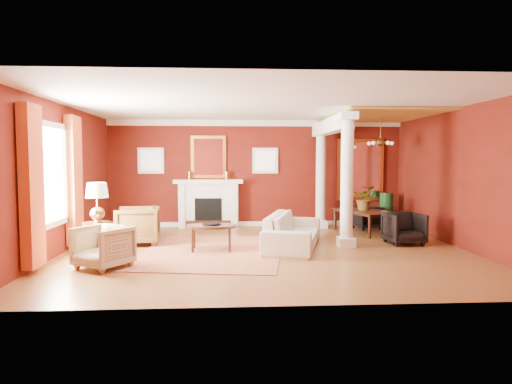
{
  "coord_description": "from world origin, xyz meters",
  "views": [
    {
      "loc": [
        -0.76,
        -9.02,
        1.81
      ],
      "look_at": [
        -0.19,
        0.44,
        1.15
      ],
      "focal_mm": 32.0,
      "sensor_mm": 36.0,
      "label": 1
    }
  ],
  "objects": [
    {
      "name": "side_table",
      "position": [
        -3.2,
        -0.43,
        0.93
      ],
      "size": [
        0.56,
        0.56,
        1.4
      ],
      "rotation": [
        0.0,
        0.0,
        -0.24
      ],
      "color": "black",
      "rests_on": "ground"
    },
    {
      "name": "crown_trim",
      "position": [
        0.0,
        3.46,
        2.82
      ],
      "size": [
        8.0,
        0.08,
        0.16
      ],
      "primitive_type": "cube",
      "color": "white",
      "rests_on": "room_shell"
    },
    {
      "name": "room_shell",
      "position": [
        0.0,
        0.0,
        2.02
      ],
      "size": [
        8.04,
        7.04,
        2.92
      ],
      "color": "#61150D",
      "rests_on": "ground"
    },
    {
      "name": "green_urn",
      "position": [
        3.5,
        3.0,
        0.37
      ],
      "size": [
        0.39,
        0.39,
        0.94
      ],
      "color": "#143F1A",
      "rests_on": "ground"
    },
    {
      "name": "fireplace",
      "position": [
        -1.3,
        3.32,
        0.65
      ],
      "size": [
        1.85,
        0.42,
        1.29
      ],
      "color": "white",
      "rests_on": "ground"
    },
    {
      "name": "ground",
      "position": [
        0.0,
        0.0,
        0.0
      ],
      "size": [
        8.0,
        8.0,
        0.0
      ],
      "primitive_type": "plane",
      "color": "brown",
      "rests_on": "ground"
    },
    {
      "name": "armchair_stripe",
      "position": [
        -2.86,
        -1.34,
        0.4
      ],
      "size": [
        1.04,
        1.02,
        0.79
      ],
      "primitive_type": "imported",
      "rotation": [
        0.0,
        0.0,
        -0.58
      ],
      "color": "tan",
      "rests_on": "ground"
    },
    {
      "name": "header_beam",
      "position": [
        1.7,
        1.9,
        2.62
      ],
      "size": [
        0.3,
        3.2,
        0.32
      ],
      "primitive_type": "cube",
      "color": "white",
      "rests_on": "column_front"
    },
    {
      "name": "dining_table",
      "position": [
        2.63,
        2.05,
        0.45
      ],
      "size": [
        1.07,
        1.72,
        0.91
      ],
      "primitive_type": "imported",
      "rotation": [
        0.0,
        0.0,
        1.91
      ],
      "color": "black",
      "rests_on": "ground"
    },
    {
      "name": "coffee_book",
      "position": [
        -1.08,
        0.12,
        0.62
      ],
      "size": [
        0.13,
        0.09,
        0.2
      ],
      "primitive_type": "imported",
      "rotation": [
        0.0,
        0.0,
        0.58
      ],
      "color": "black",
      "rests_on": "coffee_table"
    },
    {
      "name": "dining_chair_near",
      "position": [
        3.02,
        0.5,
        0.38
      ],
      "size": [
        0.8,
        0.75,
        0.75
      ],
      "primitive_type": "imported",
      "rotation": [
        0.0,
        0.0,
        0.1
      ],
      "color": "black",
      "rests_on": "ground"
    },
    {
      "name": "dining_mirror",
      "position": [
        2.9,
        3.45,
        1.55
      ],
      "size": [
        1.3,
        0.07,
        1.7
      ],
      "color": "gold",
      "rests_on": "room_shell"
    },
    {
      "name": "chandelier",
      "position": [
        2.9,
        1.8,
        2.25
      ],
      "size": [
        0.6,
        0.62,
        0.75
      ],
      "color": "#A47833",
      "rests_on": "room_shell"
    },
    {
      "name": "coffee_table",
      "position": [
        -1.1,
        0.05,
        0.48
      ],
      "size": [
        1.03,
        1.03,
        0.52
      ],
      "rotation": [
        0.0,
        0.0,
        -0.3
      ],
      "color": "black",
      "rests_on": "ground"
    },
    {
      "name": "sofa",
      "position": [
        0.58,
        0.31,
        0.47
      ],
      "size": [
        1.32,
        2.5,
        0.94
      ],
      "primitive_type": "imported",
      "rotation": [
        0.0,
        0.0,
        1.3
      ],
      "color": "beige",
      "rests_on": "ground"
    },
    {
      "name": "column_front",
      "position": [
        1.7,
        0.3,
        1.43
      ],
      "size": [
        0.36,
        0.36,
        2.8
      ],
      "color": "white",
      "rests_on": "ground"
    },
    {
      "name": "dining_chair_far",
      "position": [
        2.87,
        2.69,
        0.34
      ],
      "size": [
        0.79,
        0.75,
        0.68
      ],
      "primitive_type": "imported",
      "rotation": [
        0.0,
        0.0,
        3.38
      ],
      "color": "black",
      "rests_on": "ground"
    },
    {
      "name": "armchair_leopard",
      "position": [
        -2.71,
        0.83,
        0.45
      ],
      "size": [
        0.89,
        0.94,
        0.9
      ],
      "primitive_type": "imported",
      "rotation": [
        0.0,
        0.0,
        -1.49
      ],
      "color": "black",
      "rests_on": "ground"
    },
    {
      "name": "flank_window_right",
      "position": [
        0.25,
        3.46,
        1.8
      ],
      "size": [
        0.7,
        0.07,
        0.7
      ],
      "color": "white",
      "rests_on": "room_shell"
    },
    {
      "name": "flank_window_left",
      "position": [
        -2.85,
        3.46,
        1.8
      ],
      "size": [
        0.7,
        0.07,
        0.7
      ],
      "color": "white",
      "rests_on": "room_shell"
    },
    {
      "name": "potted_plant",
      "position": [
        2.6,
        1.98,
        1.14
      ],
      "size": [
        0.74,
        0.77,
        0.48
      ],
      "primitive_type": "imported",
      "rotation": [
        0.0,
        0.0,
        -0.37
      ],
      "color": "#26591E",
      "rests_on": "dining_table"
    },
    {
      "name": "overmantel_mirror",
      "position": [
        -1.3,
        3.45,
        1.9
      ],
      "size": [
        0.95,
        0.07,
        1.15
      ],
      "color": "gold",
      "rests_on": "fireplace"
    },
    {
      "name": "amber_ceiling",
      "position": [
        2.85,
        1.75,
        2.87
      ],
      "size": [
        2.3,
        3.4,
        0.04
      ],
      "primitive_type": "cube",
      "color": "gold",
      "rests_on": "room_shell"
    },
    {
      "name": "rug",
      "position": [
        -1.08,
        -0.02,
        0.01
      ],
      "size": [
        3.27,
        4.03,
        0.01
      ],
      "primitive_type": "cube",
      "rotation": [
        0.0,
        0.0,
        -0.16
      ],
      "color": "maroon",
      "rests_on": "ground"
    },
    {
      "name": "column_back",
      "position": [
        1.7,
        3.0,
        1.43
      ],
      "size": [
        0.36,
        0.36,
        2.8
      ],
      "color": "white",
      "rests_on": "ground"
    },
    {
      "name": "left_window",
      "position": [
        -3.89,
        -0.6,
        1.42
      ],
      "size": [
        0.21,
        2.55,
        2.6
      ],
      "color": "white",
      "rests_on": "room_shell"
    },
    {
      "name": "base_trim",
      "position": [
        0.0,
        3.46,
        0.06
      ],
      "size": [
        8.0,
        0.08,
        0.12
      ],
      "primitive_type": "cube",
      "color": "white",
      "rests_on": "ground"
    }
  ]
}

